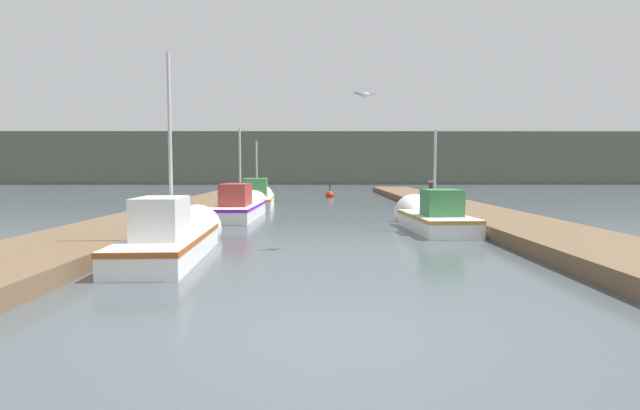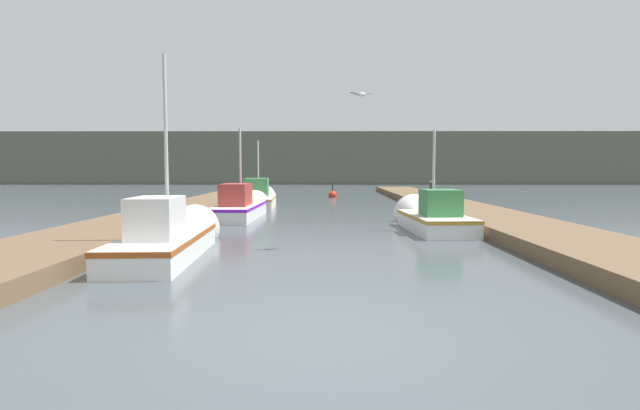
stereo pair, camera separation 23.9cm
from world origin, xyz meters
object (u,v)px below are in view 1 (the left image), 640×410
(fishing_boat_0, at_px, (175,237))
(seagull_lead, at_px, (365,95))
(fishing_boat_1, at_px, (430,217))
(mooring_piling_2, at_px, (423,201))
(mooring_piling_3, at_px, (239,195))
(channel_buoy, at_px, (330,195))
(mooring_piling_1, at_px, (431,198))
(fishing_boat_2, at_px, (242,206))
(fishing_boat_3, at_px, (257,198))
(mooring_piling_0, at_px, (150,225))

(fishing_boat_0, relative_size, seagull_lead, 9.98)
(fishing_boat_1, height_order, mooring_piling_2, fishing_boat_1)
(mooring_piling_3, xyz_separation_m, channel_buoy, (4.95, 6.25, -0.35))
(fishing_boat_1, relative_size, mooring_piling_3, 4.92)
(fishing_boat_1, bearing_deg, mooring_piling_1, 73.78)
(fishing_boat_0, distance_m, fishing_boat_2, 8.69)
(fishing_boat_0, bearing_deg, mooring_piling_1, 46.74)
(mooring_piling_1, relative_size, seagull_lead, 2.54)
(seagull_lead, bearing_deg, fishing_boat_2, -87.35)
(channel_buoy, bearing_deg, fishing_boat_1, -80.64)
(fishing_boat_2, height_order, fishing_boat_3, fishing_boat_2)
(channel_buoy, bearing_deg, fishing_boat_3, -115.39)
(seagull_lead, bearing_deg, mooring_piling_2, -133.90)
(fishing_boat_3, relative_size, mooring_piling_2, 6.10)
(mooring_piling_0, xyz_separation_m, mooring_piling_1, (8.77, 8.10, 0.17))
(mooring_piling_0, xyz_separation_m, channel_buoy, (4.93, 20.38, -0.38))
(mooring_piling_0, relative_size, mooring_piling_3, 1.06)
(fishing_boat_3, xyz_separation_m, channel_buoy, (3.79, 7.99, -0.27))
(mooring_piling_0, distance_m, mooring_piling_1, 11.94)
(fishing_boat_1, bearing_deg, fishing_boat_0, -148.93)
(fishing_boat_2, height_order, mooring_piling_0, fishing_boat_2)
(mooring_piling_0, bearing_deg, mooring_piling_3, 90.11)
(fishing_boat_1, height_order, mooring_piling_0, fishing_boat_1)
(mooring_piling_2, bearing_deg, channel_buoy, 109.62)
(fishing_boat_0, relative_size, channel_buoy, 5.26)
(mooring_piling_0, relative_size, seagull_lead, 1.92)
(fishing_boat_2, bearing_deg, mooring_piling_3, 101.28)
(seagull_lead, bearing_deg, fishing_boat_1, -146.80)
(fishing_boat_2, height_order, channel_buoy, fishing_boat_2)
(mooring_piling_0, bearing_deg, fishing_boat_2, 81.67)
(mooring_piling_0, distance_m, mooring_piling_3, 14.13)
(mooring_piling_0, height_order, mooring_piling_3, mooring_piling_0)
(mooring_piling_2, bearing_deg, fishing_boat_3, 160.21)
(mooring_piling_1, height_order, mooring_piling_2, mooring_piling_1)
(fishing_boat_2, bearing_deg, fishing_boat_1, -30.44)
(fishing_boat_2, distance_m, mooring_piling_3, 6.61)
(mooring_piling_3, bearing_deg, channel_buoy, 51.58)
(fishing_boat_2, bearing_deg, mooring_piling_2, 16.19)
(fishing_boat_2, relative_size, mooring_piling_0, 5.81)
(fishing_boat_0, relative_size, fishing_boat_2, 0.90)
(mooring_piling_0, xyz_separation_m, mooring_piling_2, (8.75, 9.65, -0.04))
(fishing_boat_0, xyz_separation_m, mooring_piling_2, (7.84, 10.72, 0.10))
(fishing_boat_0, distance_m, mooring_piling_3, 15.24)
(channel_buoy, bearing_deg, seagull_lead, -89.17)
(mooring_piling_0, height_order, mooring_piling_1, mooring_piling_1)
(channel_buoy, bearing_deg, mooring_piling_3, -128.42)
(fishing_boat_3, xyz_separation_m, mooring_piling_2, (7.62, -2.74, 0.06))
(fishing_boat_1, distance_m, fishing_boat_2, 7.75)
(mooring_piling_0, bearing_deg, mooring_piling_1, 42.74)
(fishing_boat_0, xyz_separation_m, fishing_boat_1, (6.79, 4.61, -0.02))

